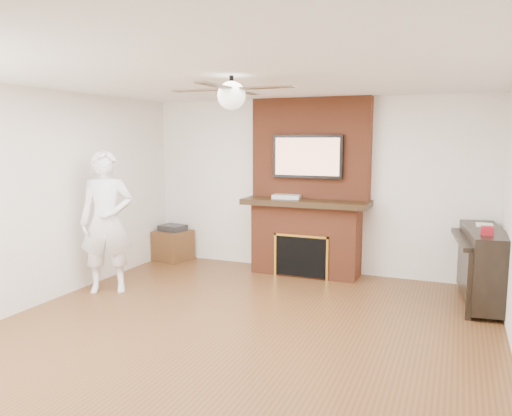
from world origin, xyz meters
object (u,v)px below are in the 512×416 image
at_px(person, 107,222).
at_px(piano, 482,264).
at_px(fireplace, 308,205).
at_px(side_table, 173,244).

height_order(person, piano, person).
xyz_separation_m(fireplace, side_table, (-2.20, -0.07, -0.73)).
bearing_deg(fireplace, side_table, -178.25).
bearing_deg(side_table, piano, 4.25).
relative_size(fireplace, person, 1.40).
relative_size(fireplace, piano, 1.78).
relative_size(person, piano, 1.28).
distance_m(fireplace, side_table, 2.32).
distance_m(person, side_table, 1.85).
distance_m(person, piano, 4.56).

